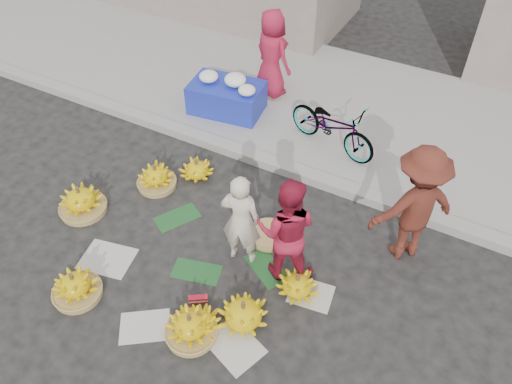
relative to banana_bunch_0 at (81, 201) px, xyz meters
The scene contains 22 objects.
ground 2.23m from the banana_bunch_0, ahead, with size 80.00×80.00×0.00m, color black.
curb 3.16m from the banana_bunch_0, 45.25° to the left, with size 40.00×0.25×0.15m, color gray.
sidewalk 4.88m from the banana_bunch_0, 62.88° to the left, with size 40.00×4.00×0.12m, color gray.
newspaper_scatter 2.36m from the banana_bunch_0, 18.78° to the right, with size 3.20×1.80×0.00m, color beige, non-canonical shape.
banana_leaves 2.15m from the banana_bunch_0, ahead, with size 2.00×1.00×0.00m, color #16421E, non-canonical shape.
banana_bunch_0 is the anchor object (origin of this frame).
banana_bunch_1 1.55m from the banana_bunch_0, 50.22° to the right, with size 0.62×0.62×0.43m.
banana_bunch_2 2.77m from the banana_bunch_0, 20.60° to the right, with size 0.70×0.70×0.43m.
banana_bunch_3 2.77m from the banana_bunch_0, 17.87° to the right, with size 0.60×0.60×0.33m.
banana_bunch_4 3.10m from the banana_bunch_0, ahead, with size 0.68×0.68×0.39m.
banana_bunch_5 3.45m from the banana_bunch_0, ahead, with size 0.62×0.62×0.34m.
banana_bunch_6 1.17m from the banana_bunch_0, 56.41° to the left, with size 0.61×0.61×0.42m.
banana_bunch_7 1.82m from the banana_bunch_0, 53.69° to the left, with size 0.58×0.58×0.34m.
basket_spare 2.83m from the banana_bunch_0, 17.61° to the left, with size 0.59×0.59×0.07m, color olive.
incense_stack 2.47m from the banana_bunch_0, 12.72° to the right, with size 0.24×0.08×0.10m, color red.
vendor_cream 2.61m from the banana_bunch_0, ahead, with size 0.53×0.35×1.46m, color beige.
vendor_red 3.23m from the banana_bunch_0, ahead, with size 0.78×0.61×1.60m, color #B31B36.
man_striped 4.74m from the banana_bunch_0, 18.84° to the left, with size 1.15×0.66×1.78m, color maroon.
flower_table 3.23m from the banana_bunch_0, 78.35° to the left, with size 1.39×0.97×0.75m.
grey_bucket 3.12m from the banana_bunch_0, 86.50° to the left, with size 0.34×0.34×0.38m, color slate.
flower_vendor 4.27m from the banana_bunch_0, 74.97° to the left, with size 0.80×0.52×1.64m, color #B31B36.
bicycle 4.11m from the banana_bunch_0, 48.21° to the left, with size 1.66×0.58×0.87m, color gray.
Camera 1 is at (2.55, -3.42, 5.41)m, focal length 35.00 mm.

